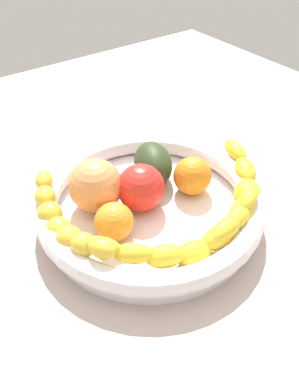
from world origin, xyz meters
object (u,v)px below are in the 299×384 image
Objects in this scene: banana_draped_right at (189,240)px; orange_front at (114,222)px; banana_arching_top at (62,222)px; tomato_red at (141,188)px; banana_draped_left at (241,190)px; fruit_bowl at (149,205)px; orange_mid_left at (192,176)px; avocado_dark at (153,163)px; peach_blush at (96,186)px.

banana_draped_right and orange_front have the same top height.
banana_arching_top is 11.69cm from tomato_red.
banana_draped_right is 9.86cm from orange_front.
orange_front reaches higher than banana_draped_left.
fruit_bowl is 1.76× the size of banana_draped_left.
tomato_red is (-0.65, 1.14, 2.66)cm from fruit_bowl.
orange_mid_left is at bearing -11.89° from tomato_red.
banana_draped_right is at bearing -97.37° from fruit_bowl.
avocado_dark is at bearing 117.85° from banana_draped_left.
tomato_red is (-11.57, 7.92, 0.79)cm from banana_draped_left.
orange_mid_left is 0.74× the size of peach_blush.
orange_mid_left is at bearing -6.70° from banana_arching_top.
banana_arching_top is 3.53× the size of orange_mid_left.
banana_arching_top reaches higher than fruit_bowl.
avocado_dark reaches higher than orange_front.
orange_mid_left is 14.02cm from peach_blush.
banana_draped_right is 16.21cm from avocado_dark.
peach_blush reaches higher than fruit_bowl.
peach_blush is at bearing 144.98° from tomato_red.
fruit_bowl is at bearing -39.43° from peach_blush.
banana_draped_left is at bearing 14.03° from banana_draped_right.
banana_draped_right reaches higher than fruit_bowl.
peach_blush is at bearing 23.64° from banana_arching_top.
banana_arching_top is 17.22cm from avocado_dark.
fruit_bowl is at bearing -8.21° from banana_arching_top.
peach_blush reaches higher than tomato_red.
banana_draped_left is at bearing -20.19° from banana_arching_top.
banana_draped_right is at bearing -111.01° from avocado_dark.
fruit_bowl is 3.78× the size of avocado_dark.
peach_blush reaches higher than banana_draped_right.
tomato_red is at bearing -141.22° from avocado_dark.
tomato_red is (-7.94, 1.67, 0.55)cm from orange_mid_left.
fruit_bowl is at bearing -60.54° from tomato_red.
avocado_dark reaches higher than banana_arching_top.
orange_front is 0.91× the size of orange_mid_left.
banana_arching_top is at bearing 171.79° from fruit_bowl.
avocado_dark is (16.85, 3.54, -0.12)cm from banana_arching_top.
banana_draped_right is 4.88× the size of orange_front.
fruit_bowl is at bearing 175.86° from orange_mid_left.
avocado_dark reaches higher than fruit_bowl.
peach_blush reaches higher than avocado_dark.
banana_arching_top is at bearing 173.30° from orange_mid_left.
banana_draped_left is at bearing -34.37° from tomato_red.
banana_draped_right is 15.19cm from peach_blush.
avocado_dark is (4.54, 5.31, 2.11)cm from fruit_bowl.
banana_draped_left is at bearing -34.57° from peach_blush.
peach_blush is (-4.42, 14.49, 1.01)cm from banana_draped_right.
avocado_dark is at bearing 11.85° from banana_arching_top.
banana_draped_left is 20.21cm from peach_blush.
orange_mid_left is at bearing 4.54° from orange_front.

